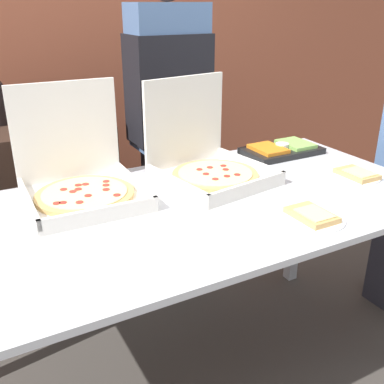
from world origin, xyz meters
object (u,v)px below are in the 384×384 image
(pizza_box_near_left, at_px, (80,179))
(person_server_vest, at_px, (169,118))
(paper_plate_front_right, at_px, (357,175))
(soda_can_colored, at_px, (61,103))
(paper_plate_front_left, at_px, (312,216))
(soda_can_silver, at_px, (95,111))
(pizza_box_far_left, at_px, (207,162))
(veggie_tray, at_px, (282,149))

(pizza_box_near_left, bearing_deg, person_server_vest, 41.17)
(paper_plate_front_right, bearing_deg, person_server_vest, 116.92)
(pizza_box_near_left, bearing_deg, soda_can_colored, 81.19)
(paper_plate_front_left, xyz_separation_m, person_server_vest, (-0.01, 1.14, 0.11))
(soda_can_colored, xyz_separation_m, person_server_vest, (0.50, -0.38, -0.06))
(paper_plate_front_right, relative_size, person_server_vest, 0.11)
(pizza_box_near_left, distance_m, soda_can_silver, 0.71)
(pizza_box_near_left, distance_m, soda_can_colored, 0.95)
(paper_plate_front_left, height_order, paper_plate_front_right, same)
(soda_can_silver, bearing_deg, soda_can_colored, 111.44)
(pizza_box_far_left, relative_size, veggie_tray, 1.27)
(veggie_tray, distance_m, person_server_vest, 0.64)
(paper_plate_front_left, distance_m, veggie_tray, 0.75)
(pizza_box_far_left, distance_m, veggie_tray, 0.52)
(pizza_box_far_left, distance_m, person_server_vest, 0.63)
(soda_can_colored, bearing_deg, pizza_box_near_left, -99.69)
(paper_plate_front_left, relative_size, soda_can_silver, 1.91)
(pizza_box_near_left, relative_size, soda_can_colored, 3.65)
(pizza_box_near_left, distance_m, paper_plate_front_left, 0.89)
(pizza_box_near_left, xyz_separation_m, paper_plate_front_right, (1.13, -0.37, -0.06))
(pizza_box_near_left, height_order, soda_can_colored, pizza_box_near_left)
(paper_plate_front_left, relative_size, veggie_tray, 0.61)
(pizza_box_far_left, distance_m, soda_can_colored, 1.07)
(pizza_box_far_left, bearing_deg, soda_can_silver, 102.15)
(paper_plate_front_right, xyz_separation_m, person_server_vest, (-0.47, 0.92, 0.11))
(pizza_box_far_left, distance_m, soda_can_silver, 0.77)
(person_server_vest, bearing_deg, pizza_box_near_left, 40.28)
(paper_plate_front_right, bearing_deg, soda_can_silver, 130.07)
(pizza_box_near_left, bearing_deg, paper_plate_front_right, -17.18)
(pizza_box_far_left, xyz_separation_m, pizza_box_near_left, (-0.54, 0.06, 0.00))
(pizza_box_near_left, relative_size, veggie_tray, 1.16)
(pizza_box_far_left, height_order, soda_can_silver, pizza_box_far_left)
(paper_plate_front_right, height_order, soda_can_colored, soda_can_colored)
(paper_plate_front_left, bearing_deg, person_server_vest, 90.44)
(paper_plate_front_left, xyz_separation_m, soda_can_colored, (-0.51, 1.52, 0.17))
(pizza_box_near_left, relative_size, paper_plate_front_right, 2.25)
(paper_plate_front_left, distance_m, soda_can_colored, 1.61)
(paper_plate_front_right, bearing_deg, paper_plate_front_left, -154.48)
(veggie_tray, bearing_deg, paper_plate_front_right, -79.72)
(pizza_box_near_left, height_order, veggie_tray, pizza_box_near_left)
(paper_plate_front_right, bearing_deg, veggie_tray, 100.28)
(pizza_box_near_left, height_order, soda_can_silver, pizza_box_near_left)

